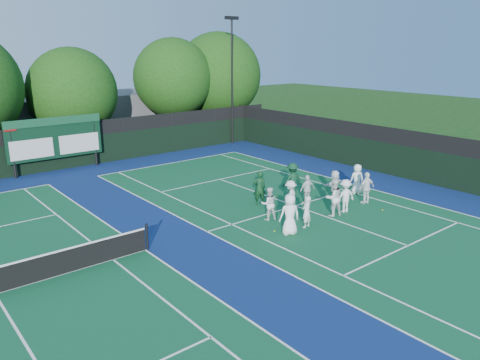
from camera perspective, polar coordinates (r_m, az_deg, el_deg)
ground at (r=23.38m, az=8.49°, el=-3.78°), size 120.00×120.00×0.00m
court_apron at (r=20.40m, az=-5.21°, el=-6.66°), size 34.00×32.00×0.01m
near_court at (r=24.02m, az=6.74°, el=-3.15°), size 11.05×23.85×0.01m
back_fence at (r=33.06m, az=-20.05°, el=3.69°), size 34.00×0.08×3.00m
divider_fence_right at (r=30.56m, az=18.71°, el=2.88°), size 0.08×32.00×3.00m
scoreboard at (r=32.21m, az=-21.63°, el=4.75°), size 6.00×0.21×3.55m
clubhouse at (r=41.71m, az=-18.68°, el=7.08°), size 18.00×6.00×4.00m
light_pole_right at (r=38.71m, az=-0.99°, el=13.68°), size 1.20×0.30×10.12m
tree_c at (r=36.59m, az=-19.53°, el=9.83°), size 6.38×6.38×7.85m
tree_d at (r=40.20m, az=-8.03°, el=11.99°), size 6.53×6.53×8.60m
tree_e at (r=42.81m, az=-2.56°, el=12.36°), size 7.56×7.56×9.14m
tennis_ball_0 at (r=20.67m, az=4.23°, el=-6.24°), size 0.07×0.07×0.07m
tennis_ball_1 at (r=25.22m, az=4.54°, el=-2.10°), size 0.07×0.07×0.07m
tennis_ball_2 at (r=24.23m, az=16.97°, el=-3.53°), size 0.07×0.07×0.07m
tennis_ball_3 at (r=22.60m, az=3.62°, el=-4.24°), size 0.07×0.07×0.07m
tennis_ball_5 at (r=27.37m, az=11.53°, el=-0.92°), size 0.07×0.07×0.07m
player_front_0 at (r=20.17m, az=6.07°, el=-4.18°), size 1.04×0.87×1.82m
player_front_1 at (r=21.09m, az=8.12°, el=-3.85°), size 0.59×0.44×1.47m
player_front_2 at (r=22.70m, az=11.32°, el=-2.10°), size 1.04×0.90×1.82m
player_front_3 at (r=23.35m, az=12.68°, el=-1.90°), size 1.18×0.85×1.65m
player_front_4 at (r=24.88m, az=15.17°, el=-0.94°), size 1.03×0.56×1.67m
player_back_0 at (r=21.82m, az=3.53°, el=-2.90°), size 0.94×0.85×1.57m
player_back_1 at (r=22.90m, az=6.15°, el=-2.00°), size 1.19×0.98×1.60m
player_back_2 at (r=24.22m, az=8.20°, el=-1.16°), size 0.94×0.50×1.54m
player_back_3 at (r=25.28m, az=11.45°, el=-0.55°), size 1.50×0.67×1.56m
player_back_4 at (r=26.45m, az=14.07°, el=0.12°), size 0.95×0.80×1.65m
coach_left at (r=23.84m, az=2.40°, el=-0.97°), size 0.77×0.65×1.78m
coach_right at (r=25.25m, az=6.40°, el=0.02°), size 1.31×0.89×1.88m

